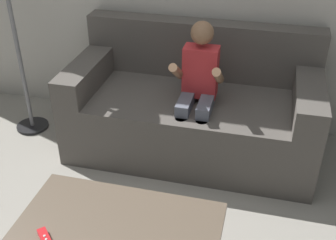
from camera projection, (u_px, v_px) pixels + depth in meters
couch at (193, 109)px, 2.96m from camera, size 1.64×0.80×0.83m
person_seated_on_couch at (198, 88)px, 2.68m from camera, size 0.31×0.38×0.95m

